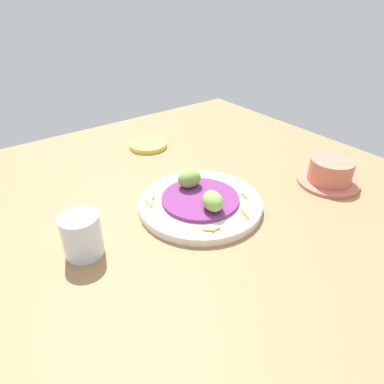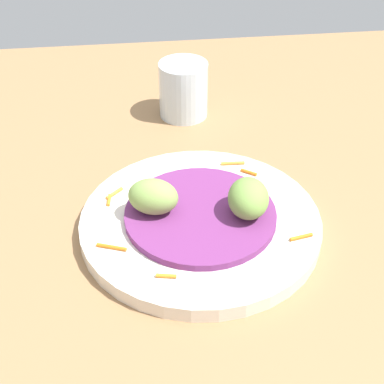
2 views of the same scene
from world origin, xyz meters
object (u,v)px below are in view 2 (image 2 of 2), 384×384
(guac_scoop_center, at_px, (248,198))
(water_glass, at_px, (183,90))
(main_plate, at_px, (200,224))
(guac_scoop_left, at_px, (153,197))

(guac_scoop_center, height_order, water_glass, water_glass)
(main_plate, xyz_separation_m, guac_scoop_center, (-0.01, -0.05, 0.04))
(main_plate, xyz_separation_m, water_glass, (0.26, -0.01, 0.03))
(guac_scoop_left, distance_m, guac_scoop_center, 0.10)
(main_plate, height_order, guac_scoop_left, guac_scoop_left)
(main_plate, relative_size, guac_scoop_left, 4.85)
(guac_scoop_left, bearing_deg, water_glass, -13.56)
(main_plate, bearing_deg, guac_scoop_left, 80.79)
(guac_scoop_center, xyz_separation_m, water_glass, (0.27, 0.04, -0.01))
(guac_scoop_left, distance_m, water_glass, 0.26)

